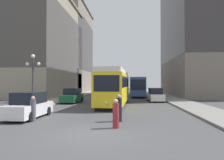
{
  "coord_description": "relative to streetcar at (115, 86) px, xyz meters",
  "views": [
    {
      "loc": [
        1.72,
        -9.94,
        2.45
      ],
      "look_at": [
        0.04,
        11.16,
        2.78
      ],
      "focal_mm": 33.29,
      "sensor_mm": 36.0,
      "label": 1
    }
  ],
  "objects": [
    {
      "name": "sidewalk_right",
      "position": [
        8.16,
        26.43,
        -2.03
      ],
      "size": [
        3.38,
        120.0,
        0.15
      ],
      "primitive_type": "cube",
      "color": "gray",
      "rests_on": "ground"
    },
    {
      "name": "streetcar",
      "position": [
        0.0,
        0.0,
        0.0
      ],
      "size": [
        3.17,
        12.51,
        3.89
      ],
      "rotation": [
        0.0,
        0.0,
        -0.05
      ],
      "color": "black",
      "rests_on": "ground"
    },
    {
      "name": "pedestrian_on_sidewalk",
      "position": [
        0.95,
        -10.17,
        -1.29
      ],
      "size": [
        0.39,
        0.39,
        1.74
      ],
      "rotation": [
        0.0,
        0.0,
        3.0
      ],
      "color": "black",
      "rests_on": "ground"
    },
    {
      "name": "building_left_midblock",
      "position": [
        -15.41,
        16.59,
        7.92
      ],
      "size": [
        11.12,
        23.3,
        19.49
      ],
      "color": "gray",
      "rests_on": "ground"
    },
    {
      "name": "ground_plane",
      "position": [
        -0.15,
        -13.57,
        -2.1
      ],
      "size": [
        200.0,
        200.0,
        0.0
      ],
      "primitive_type": "plane",
      "color": "#424244"
    },
    {
      "name": "building_left_corner",
      "position": [
        -17.58,
        33.89,
        10.24
      ],
      "size": [
        15.47,
        20.42,
        23.98
      ],
      "color": "slate",
      "rests_on": "ground"
    },
    {
      "name": "parked_car_left_near",
      "position": [
        -5.47,
        -9.3,
        -1.26
      ],
      "size": [
        1.95,
        4.56,
        1.82
      ],
      "rotation": [
        0.0,
        0.0,
        -0.02
      ],
      "color": "black",
      "rests_on": "ground"
    },
    {
      "name": "building_right_corner",
      "position": [
        16.71,
        19.05,
        12.57
      ],
      "size": [
        14.32,
        23.33,
        28.46
      ],
      "color": "slate",
      "rests_on": "ground"
    },
    {
      "name": "lamp_post_left_far",
      "position": [
        -7.37,
        12.72,
        1.41
      ],
      "size": [
        1.41,
        0.36,
        5.08
      ],
      "color": "#333338",
      "rests_on": "sidewalk_left"
    },
    {
      "name": "transit_bus",
      "position": [
        3.24,
        15.19,
        -0.15
      ],
      "size": [
        2.88,
        12.02,
        3.45
      ],
      "rotation": [
        0.0,
        0.0,
        -0.03
      ],
      "color": "black",
      "rests_on": "ground"
    },
    {
      "name": "pedestrian_crossing_far",
      "position": [
        -4.57,
        -10.57,
        -1.35
      ],
      "size": [
        0.36,
        0.36,
        1.62
      ],
      "rotation": [
        0.0,
        0.0,
        0.3
      ],
      "color": "#4C4C56",
      "rests_on": "ground"
    },
    {
      "name": "parked_car_left_mid",
      "position": [
        -5.47,
        2.03,
        -1.26
      ],
      "size": [
        2.07,
        4.39,
        1.82
      ],
      "rotation": [
        0.0,
        0.0,
        -0.05
      ],
      "color": "black",
      "rests_on": "ground"
    },
    {
      "name": "lamp_post_left_near",
      "position": [
        -7.37,
        -4.71,
        1.38
      ],
      "size": [
        1.41,
        0.36,
        5.03
      ],
      "color": "#333338",
      "rests_on": "sidewalk_left"
    },
    {
      "name": "sidewalk_left",
      "position": [
        -8.46,
        26.43,
        -2.03
      ],
      "size": [
        3.38,
        120.0,
        0.15
      ],
      "primitive_type": "cube",
      "color": "gray",
      "rests_on": "ground"
    },
    {
      "name": "pedestrian_crossing_near",
      "position": [
        0.88,
        -12.16,
        -1.36
      ],
      "size": [
        0.36,
        0.36,
        1.59
      ],
      "rotation": [
        0.0,
        0.0,
        4.44
      ],
      "color": "maroon",
      "rests_on": "ground"
    },
    {
      "name": "parked_car_right_far",
      "position": [
        5.18,
        4.86,
        -1.26
      ],
      "size": [
        2.0,
        4.55,
        1.82
      ],
      "rotation": [
        0.0,
        0.0,
        3.17
      ],
      "color": "black",
      "rests_on": "ground"
    }
  ]
}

